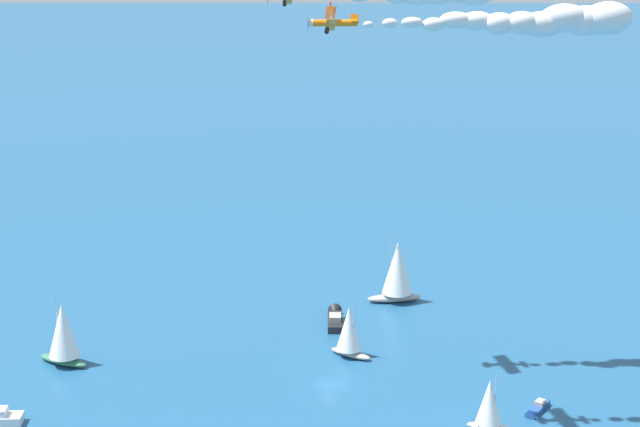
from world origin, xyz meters
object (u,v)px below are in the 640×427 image
object	(u,v)px
sailboat_far_port	(63,334)
sailboat_trailing	(489,405)
motorboat_far_stbd	(335,319)
sailboat_near_centre	(349,331)
motorboat_ahead	(537,409)
sailboat_offshore	(397,271)
biplane_lead	(331,22)
wingwalker_lead	(330,5)

from	to	relation	value
sailboat_far_port	sailboat_trailing	world-z (taller)	sailboat_far_port
motorboat_far_stbd	sailboat_trailing	bearing A→B (deg)	-113.95
motorboat_far_stbd	sailboat_trailing	xyz separation A→B (m)	(-18.43, -41.49, 3.09)
sailboat_near_centre	motorboat_far_stbd	size ratio (longest dim) A/B	1.02
sailboat_near_centre	motorboat_ahead	size ratio (longest dim) A/B	1.61
sailboat_near_centre	motorboat_ahead	distance (m)	33.90
sailboat_far_port	sailboat_offshore	size ratio (longest dim) A/B	0.89
sailboat_offshore	biplane_lead	distance (m)	69.66
sailboat_trailing	wingwalker_lead	xyz separation A→B (m)	(-9.65, 20.98, 54.75)
biplane_lead	sailboat_trailing	bearing A→B (deg)	-63.86
sailboat_near_centre	wingwalker_lead	size ratio (longest dim) A/B	6.44
motorboat_ahead	wingwalker_lead	bearing A→B (deg)	128.24
sailboat_far_port	sailboat_trailing	distance (m)	69.02
motorboat_ahead	motorboat_far_stbd	bearing A→B (deg)	78.30
biplane_lead	wingwalker_lead	bearing A→B (deg)	41.28
sailboat_far_port	sailboat_trailing	bearing A→B (deg)	-70.31
biplane_lead	sailboat_far_port	bearing A→B (deg)	106.49
sailboat_near_centre	motorboat_far_stbd	world-z (taller)	sailboat_near_centre
sailboat_near_centre	sailboat_far_port	size ratio (longest dim) A/B	0.82
motorboat_far_stbd	sailboat_offshore	world-z (taller)	sailboat_offshore
sailboat_trailing	wingwalker_lead	size ratio (longest dim) A/B	5.61
motorboat_far_stbd	sailboat_trailing	world-z (taller)	sailboat_trailing
sailboat_near_centre	sailboat_trailing	xyz separation A→B (m)	(-8.15, -30.67, -0.57)
sailboat_trailing	sailboat_offshore	bearing A→B (deg)	48.57
motorboat_far_stbd	motorboat_ahead	world-z (taller)	motorboat_far_stbd
sailboat_near_centre	wingwalker_lead	bearing A→B (deg)	-151.43
sailboat_trailing	wingwalker_lead	world-z (taller)	wingwalker_lead
sailboat_far_port	motorboat_ahead	bearing A→B (deg)	-64.46
sailboat_trailing	sailboat_near_centre	bearing A→B (deg)	75.12
sailboat_offshore	motorboat_ahead	bearing A→B (deg)	-120.93
sailboat_near_centre	motorboat_far_stbd	bearing A→B (deg)	46.45
sailboat_near_centre	biplane_lead	xyz separation A→B (m)	(-18.25, -10.08, 52.11)
sailboat_near_centre	sailboat_far_port	world-z (taller)	sailboat_far_port
sailboat_near_centre	sailboat_far_port	xyz separation A→B (m)	(-31.39, 34.30, 0.95)
motorboat_ahead	wingwalker_lead	world-z (taller)	wingwalker_lead
motorboat_far_stbd	biplane_lead	world-z (taller)	biplane_lead
sailboat_offshore	sailboat_near_centre	bearing A→B (deg)	-162.59
sailboat_near_centre	sailboat_far_port	distance (m)	46.51
sailboat_near_centre	biplane_lead	distance (m)	56.12
motorboat_far_stbd	wingwalker_lead	world-z (taller)	wingwalker_lead
sailboat_far_port	wingwalker_lead	bearing A→B (deg)	-72.83
sailboat_trailing	biplane_lead	xyz separation A→B (m)	(-10.10, 20.58, 52.68)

